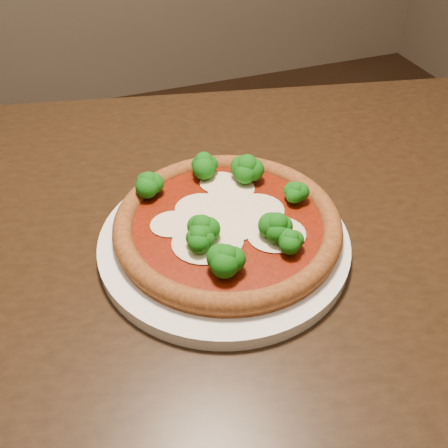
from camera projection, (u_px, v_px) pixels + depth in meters
name	position (u px, v px, depth m)	size (l,w,h in m)	color
dining_table	(204.00, 262.00, 0.77)	(1.37, 0.97, 0.75)	black
plate	(224.00, 242.00, 0.65)	(0.32, 0.32, 0.02)	white
pizza	(228.00, 221.00, 0.64)	(0.29, 0.29, 0.06)	brown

